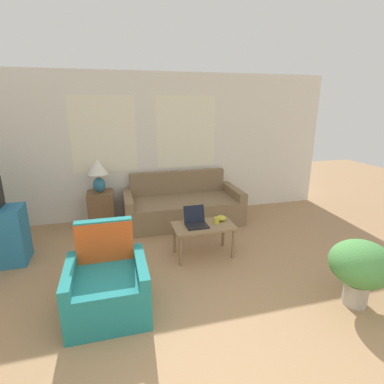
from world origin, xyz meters
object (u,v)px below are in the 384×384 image
Objects in this scene: cup_navy at (216,220)px; potted_plant at (360,266)px; couch at (182,207)px; armchair at (108,286)px; snack_bowl at (221,218)px; laptop at (196,221)px; coffee_table at (203,229)px; table_lamp at (98,171)px.

cup_navy is 0.12× the size of potted_plant.
armchair is at bearing -120.77° from couch.
potted_plant is at bearing -58.63° from snack_bowl.
potted_plant is (0.95, -1.56, -0.03)m from snack_bowl.
laptop is 0.40m from snack_bowl.
couch is 1.35m from cup_navy.
laptop is 2.03× the size of snack_bowl.
couch is at bearing 97.79° from cup_navy.
couch reaches higher than cup_navy.
couch is 2.30× the size of armchair.
snack_bowl is 1.83m from potted_plant.
armchair is 1.56m from coffee_table.
armchair is 1.24× the size of potted_plant.
potted_plant reaches higher than coffee_table.
armchair is at bearing -148.71° from snack_bowl.
armchair reaches higher than couch.
couch is at bearing 89.35° from coffee_table.
couch reaches higher than laptop.
coffee_table is at bearing -14.38° from laptop.
cup_navy is at bearing 125.47° from potted_plant.
table_lamp is 2.22m from cup_navy.
potted_plant is (1.35, -1.49, -0.06)m from laptop.
laptop is at bearing 132.18° from potted_plant.
table_lamp is at bearing 131.45° from laptop.
table_lamp is 2.01m from laptop.
armchair is 10.38× the size of cup_navy.
couch is at bearing -6.50° from table_lamp.
table_lamp reaches higher than armchair.
snack_bowl reaches higher than coffee_table.
potted_plant is (1.25, -1.46, 0.06)m from coffee_table.
potted_plant is at bearing -47.82° from laptop.
cup_navy is at bearing 4.12° from coffee_table.
coffee_table is at bearing 130.46° from potted_plant.
cup_navy is at bearing -82.21° from couch.
table_lamp is 3.86× the size of snack_bowl.
couch is 2.43× the size of coffee_table.
coffee_table is at bearing -46.89° from table_lamp.
laptop reaches higher than snack_bowl.
table_lamp is (-1.41, 0.16, 0.71)m from couch.
snack_bowl is at bearing -77.17° from couch.
laptop is (1.19, 0.89, 0.24)m from armchair.
coffee_table is at bearing -175.88° from cup_navy.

